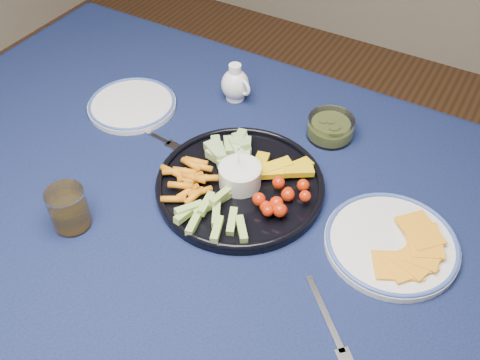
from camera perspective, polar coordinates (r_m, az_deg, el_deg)
The scene contains 9 objects.
dining_table at distance 1.14m, azimuth -1.50°, elevation -6.14°, with size 1.67×1.07×0.75m.
crudite_platter at distance 1.10m, azimuth -0.06°, elevation -0.14°, with size 0.35×0.35×0.11m.
creamer_pitcher at distance 1.32m, azimuth -0.49°, elevation 10.18°, with size 0.09×0.07×0.10m.
pickle_bowl at distance 1.23m, azimuth 9.61°, elevation 5.46°, with size 0.11×0.11×0.05m.
cheese_plate at distance 1.04m, azimuth 15.88°, elevation -6.35°, with size 0.25×0.25×0.03m.
juice_tumbler at distance 1.07m, azimuth -17.75°, elevation -3.11°, with size 0.07×0.07×0.09m.
fork_left at distance 1.24m, azimuth -8.92°, elevation 4.55°, with size 0.17×0.03×0.00m.
fork_right at distance 0.92m, azimuth 9.76°, elevation -15.37°, with size 0.14×0.14×0.00m.
side_plate_extra at distance 1.34m, azimuth -11.45°, elevation 7.90°, with size 0.21×0.21×0.02m.
Camera 1 is at (0.38, -0.60, 1.54)m, focal length 40.00 mm.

